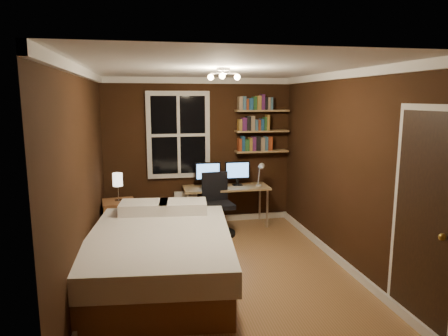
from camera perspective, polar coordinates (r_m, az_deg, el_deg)
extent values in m
plane|color=brown|center=(5.21, -0.31, -14.55)|extent=(4.20, 4.20, 0.00)
cube|color=black|center=(6.88, -3.59, 2.31)|extent=(3.20, 0.04, 2.50)
cube|color=black|center=(4.80, -19.44, -1.56)|extent=(0.04, 4.20, 2.50)
cube|color=black|center=(5.36, 16.75, -0.27)|extent=(0.04, 4.20, 2.50)
cube|color=white|center=(4.75, -0.33, 14.04)|extent=(3.20, 4.20, 0.02)
cube|color=silver|center=(6.77, -6.52, 4.71)|extent=(1.06, 0.06, 1.46)
sphere|color=gold|center=(3.89, 28.72, -8.66)|extent=(0.06, 0.06, 0.06)
cube|color=#9A784A|center=(6.98, 5.37, 2.41)|extent=(0.92, 0.22, 0.03)
cube|color=#9A784A|center=(6.95, 5.42, 5.27)|extent=(0.92, 0.22, 0.03)
cube|color=#9A784A|center=(6.93, 5.47, 8.16)|extent=(0.92, 0.22, 0.03)
cube|color=brown|center=(4.91, -9.07, -14.03)|extent=(1.76, 2.35, 0.35)
cube|color=silver|center=(4.79, -9.17, -10.67)|extent=(1.86, 2.42, 0.26)
cube|color=white|center=(5.57, -11.35, -5.55)|extent=(0.68, 0.50, 0.15)
cube|color=white|center=(5.53, -5.88, -5.50)|extent=(0.68, 0.50, 0.15)
cube|color=brown|center=(6.47, -14.71, -7.11)|extent=(0.54, 0.54, 0.60)
cube|color=silver|center=(6.94, -5.48, -5.75)|extent=(0.39, 0.14, 0.58)
cube|color=#9A784A|center=(6.77, 0.34, -2.83)|extent=(1.44, 0.54, 0.04)
cylinder|color=beige|center=(6.54, -4.97, -6.42)|extent=(0.04, 0.04, 0.65)
cylinder|color=beige|center=(6.79, 6.20, -5.80)|extent=(0.04, 0.04, 0.65)
cylinder|color=beige|center=(6.98, -5.38, -5.37)|extent=(0.04, 0.04, 0.65)
cylinder|color=beige|center=(7.22, 5.12, -4.84)|extent=(0.04, 0.04, 0.65)
cylinder|color=black|center=(6.48, -0.82, -9.31)|extent=(0.54, 0.54, 0.05)
cylinder|color=silver|center=(6.41, -0.83, -7.39)|extent=(0.06, 0.06, 0.40)
cube|color=black|center=(6.34, -0.83, -5.34)|extent=(0.49, 0.49, 0.07)
cube|color=black|center=(6.46, -1.34, -2.61)|extent=(0.43, 0.10, 0.46)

